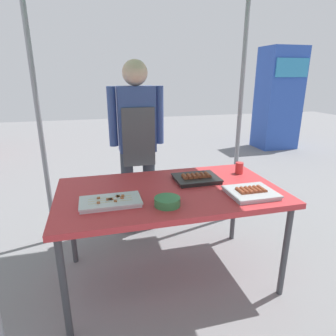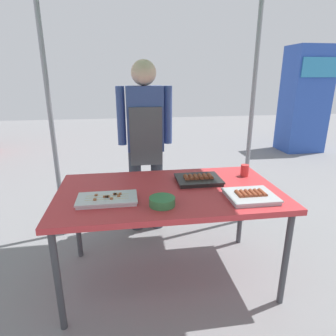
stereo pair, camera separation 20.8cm
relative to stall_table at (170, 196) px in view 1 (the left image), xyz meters
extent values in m
plane|color=slate|center=(0.00, 0.00, -0.70)|extent=(18.00, 18.00, 0.00)
cube|color=#C63338|center=(0.00, 0.00, 0.03)|extent=(1.60, 0.90, 0.04)
cylinder|color=#3F3F44|center=(-0.74, -0.39, -0.34)|extent=(0.04, 0.04, 0.71)
cylinder|color=#3F3F44|center=(0.74, -0.39, -0.34)|extent=(0.04, 0.04, 0.71)
cylinder|color=#3F3F44|center=(-0.74, 0.39, -0.34)|extent=(0.04, 0.04, 0.71)
cylinder|color=#3F3F44|center=(0.74, 0.39, -0.34)|extent=(0.04, 0.04, 0.71)
cylinder|color=gray|center=(-0.95, 0.80, 0.47)|extent=(0.04, 0.04, 2.33)
cylinder|color=gray|center=(0.95, 0.80, 0.47)|extent=(0.04, 0.04, 2.33)
cube|color=black|center=(0.25, 0.13, 0.06)|extent=(0.33, 0.26, 0.02)
cube|color=black|center=(0.25, 0.13, 0.08)|extent=(0.34, 0.27, 0.01)
cylinder|color=brown|center=(0.16, 0.13, 0.09)|extent=(0.03, 0.09, 0.03)
cylinder|color=brown|center=(0.19, 0.13, 0.09)|extent=(0.03, 0.09, 0.03)
cylinder|color=brown|center=(0.23, 0.13, 0.09)|extent=(0.03, 0.09, 0.03)
cylinder|color=brown|center=(0.27, 0.13, 0.09)|extent=(0.03, 0.09, 0.03)
cylinder|color=brown|center=(0.31, 0.13, 0.09)|extent=(0.03, 0.09, 0.03)
cylinder|color=brown|center=(0.35, 0.13, 0.09)|extent=(0.03, 0.09, 0.03)
cube|color=silver|center=(-0.43, -0.14, 0.06)|extent=(0.38, 0.20, 0.02)
cube|color=silver|center=(-0.43, -0.14, 0.08)|extent=(0.39, 0.22, 0.01)
cylinder|color=tan|center=(-0.43, -0.18, 0.08)|extent=(0.28, 0.01, 0.01)
cube|color=#9E512D|center=(-0.51, -0.18, 0.08)|extent=(0.02, 0.02, 0.02)
cube|color=#9E512D|center=(-0.40, -0.18, 0.08)|extent=(0.02, 0.02, 0.02)
cylinder|color=tan|center=(-0.43, -0.14, 0.08)|extent=(0.28, 0.01, 0.01)
cube|color=#9E512D|center=(-0.43, -0.14, 0.08)|extent=(0.02, 0.02, 0.02)
cube|color=#9E512D|center=(-0.42, -0.14, 0.08)|extent=(0.02, 0.02, 0.02)
cube|color=#9E512D|center=(-0.36, -0.14, 0.08)|extent=(0.02, 0.02, 0.02)
cube|color=#9E512D|center=(-0.45, -0.14, 0.08)|extent=(0.02, 0.02, 0.02)
cylinder|color=tan|center=(-0.43, -0.11, 0.08)|extent=(0.28, 0.01, 0.01)
cube|color=#9E512D|center=(-0.35, -0.11, 0.08)|extent=(0.02, 0.02, 0.02)
cube|color=#9E512D|center=(-0.38, -0.11, 0.08)|extent=(0.02, 0.02, 0.02)
cube|color=#9E512D|center=(-0.51, -0.11, 0.08)|extent=(0.02, 0.02, 0.02)
cube|color=#9E512D|center=(-0.39, -0.11, 0.08)|extent=(0.02, 0.02, 0.02)
cube|color=#ADADB2|center=(0.52, -0.23, 0.06)|extent=(0.31, 0.27, 0.02)
cube|color=#ADADB2|center=(0.52, -0.23, 0.08)|extent=(0.32, 0.28, 0.01)
cylinder|color=brown|center=(0.44, -0.23, 0.09)|extent=(0.03, 0.10, 0.03)
cylinder|color=brown|center=(0.47, -0.23, 0.09)|extent=(0.03, 0.10, 0.03)
cylinder|color=brown|center=(0.50, -0.23, 0.09)|extent=(0.03, 0.10, 0.03)
cylinder|color=brown|center=(0.54, -0.23, 0.09)|extent=(0.03, 0.10, 0.03)
cylinder|color=brown|center=(0.57, -0.23, 0.09)|extent=(0.03, 0.10, 0.03)
cylinder|color=brown|center=(0.60, -0.23, 0.09)|extent=(0.03, 0.10, 0.03)
cylinder|color=#33723F|center=(-0.08, -0.25, 0.08)|extent=(0.17, 0.17, 0.05)
cylinder|color=red|center=(0.66, 0.20, 0.10)|extent=(0.07, 0.07, 0.10)
cylinder|color=#333842|center=(-0.22, 0.81, -0.27)|extent=(0.12, 0.12, 0.85)
cylinder|color=#333842|center=(0.00, 0.81, -0.27)|extent=(0.12, 0.12, 0.85)
cube|color=#384C8C|center=(-0.11, 0.81, 0.45)|extent=(0.34, 0.20, 0.60)
cube|color=#4C4C51|center=(-0.11, 0.70, 0.30)|extent=(0.30, 0.02, 0.54)
cylinder|color=#384C8C|center=(-0.33, 0.81, 0.48)|extent=(0.08, 0.08, 0.54)
cylinder|color=#384C8C|center=(0.11, 0.81, 0.48)|extent=(0.08, 0.08, 0.54)
sphere|color=#D8B293|center=(-0.11, 0.81, 0.87)|extent=(0.23, 0.23, 0.23)
cube|color=#2D51B2|center=(3.37, 3.64, 0.35)|extent=(0.81, 0.64, 2.10)
cube|color=#338CBF|center=(3.37, 3.30, 0.98)|extent=(0.73, 0.03, 0.36)
camera|label=1|loc=(-0.50, -1.87, 0.85)|focal=30.73mm
camera|label=2|loc=(-0.29, -1.91, 0.85)|focal=30.73mm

